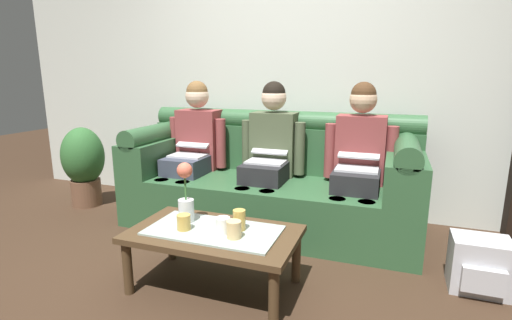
{
  "coord_description": "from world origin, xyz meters",
  "views": [
    {
      "loc": [
        0.95,
        -1.8,
        1.27
      ],
      "look_at": [
        0.0,
        0.82,
        0.64
      ],
      "focal_mm": 26.56,
      "sensor_mm": 36.0,
      "label": 1
    }
  ],
  "objects_px": {
    "flower_vase": "(186,195)",
    "cup_near_left": "(239,220)",
    "potted_plant": "(84,163)",
    "cup_far_left": "(184,222)",
    "couch": "(270,183)",
    "person_left": "(194,144)",
    "person_middle": "(270,150)",
    "person_right": "(359,156)",
    "backpack_right": "(479,265)",
    "cup_far_center": "(234,229)",
    "coffee_table": "(214,238)",
    "cup_near_right": "(223,225)"
  },
  "relations": [
    {
      "from": "couch",
      "to": "person_left",
      "type": "height_order",
      "value": "person_left"
    },
    {
      "from": "couch",
      "to": "cup_near_left",
      "type": "relative_size",
      "value": 19.78
    },
    {
      "from": "person_middle",
      "to": "flower_vase",
      "type": "xyz_separation_m",
      "value": [
        -0.21,
        -1.03,
        -0.11
      ]
    },
    {
      "from": "couch",
      "to": "person_right",
      "type": "height_order",
      "value": "person_right"
    },
    {
      "from": "potted_plant",
      "to": "coffee_table",
      "type": "bearing_deg",
      "value": -26.51
    },
    {
      "from": "person_right",
      "to": "flower_vase",
      "type": "bearing_deg",
      "value": -132.49
    },
    {
      "from": "cup_far_left",
      "to": "potted_plant",
      "type": "relative_size",
      "value": 0.12
    },
    {
      "from": "coffee_table",
      "to": "cup_near_left",
      "type": "distance_m",
      "value": 0.19
    },
    {
      "from": "person_middle",
      "to": "coffee_table",
      "type": "bearing_deg",
      "value": -90.0
    },
    {
      "from": "flower_vase",
      "to": "cup_far_left",
      "type": "xyz_separation_m",
      "value": [
        0.05,
        -0.12,
        -0.13
      ]
    },
    {
      "from": "cup_near_right",
      "to": "potted_plant",
      "type": "xyz_separation_m",
      "value": [
        -1.94,
        0.96,
        0.01
      ]
    },
    {
      "from": "backpack_right",
      "to": "cup_near_right",
      "type": "bearing_deg",
      "value": -159.41
    },
    {
      "from": "flower_vase",
      "to": "cup_near_left",
      "type": "bearing_deg",
      "value": -1.74
    },
    {
      "from": "person_middle",
      "to": "person_right",
      "type": "bearing_deg",
      "value": -0.02
    },
    {
      "from": "person_middle",
      "to": "person_right",
      "type": "relative_size",
      "value": 1.0
    },
    {
      "from": "person_left",
      "to": "person_right",
      "type": "xyz_separation_m",
      "value": [
        1.45,
        -0.0,
        0.0
      ]
    },
    {
      "from": "coffee_table",
      "to": "backpack_right",
      "type": "xyz_separation_m",
      "value": [
        1.5,
        0.51,
        -0.16
      ]
    },
    {
      "from": "flower_vase",
      "to": "cup_far_center",
      "type": "height_order",
      "value": "flower_vase"
    },
    {
      "from": "couch",
      "to": "cup_far_left",
      "type": "xyz_separation_m",
      "value": [
        -0.16,
        -1.15,
        0.05
      ]
    },
    {
      "from": "person_left",
      "to": "cup_far_left",
      "type": "distance_m",
      "value": 1.3
    },
    {
      "from": "person_left",
      "to": "coffee_table",
      "type": "bearing_deg",
      "value": -56.26
    },
    {
      "from": "potted_plant",
      "to": "couch",
      "type": "bearing_deg",
      "value": 4.77
    },
    {
      "from": "couch",
      "to": "person_left",
      "type": "distance_m",
      "value": 0.78
    },
    {
      "from": "person_middle",
      "to": "cup_near_right",
      "type": "xyz_separation_m",
      "value": [
        0.07,
        -1.11,
        -0.24
      ]
    },
    {
      "from": "cup_near_right",
      "to": "cup_far_center",
      "type": "relative_size",
      "value": 0.94
    },
    {
      "from": "cup_far_center",
      "to": "cup_far_left",
      "type": "height_order",
      "value": "cup_far_center"
    },
    {
      "from": "couch",
      "to": "cup_near_right",
      "type": "bearing_deg",
      "value": -86.17
    },
    {
      "from": "person_left",
      "to": "cup_near_left",
      "type": "relative_size",
      "value": 10.03
    },
    {
      "from": "cup_far_left",
      "to": "backpack_right",
      "type": "xyz_separation_m",
      "value": [
        1.66,
        0.57,
        -0.26
      ]
    },
    {
      "from": "person_right",
      "to": "flower_vase",
      "type": "xyz_separation_m",
      "value": [
        -0.94,
        -1.03,
        -0.11
      ]
    },
    {
      "from": "backpack_right",
      "to": "person_middle",
      "type": "bearing_deg",
      "value": 159.0
    },
    {
      "from": "cup_near_right",
      "to": "coffee_table",
      "type": "bearing_deg",
      "value": 159.62
    },
    {
      "from": "potted_plant",
      "to": "person_right",
      "type": "bearing_deg",
      "value": 3.34
    },
    {
      "from": "backpack_right",
      "to": "potted_plant",
      "type": "bearing_deg",
      "value": 172.82
    },
    {
      "from": "coffee_table",
      "to": "cup_near_left",
      "type": "relative_size",
      "value": 8.2
    },
    {
      "from": "person_right",
      "to": "cup_far_left",
      "type": "xyz_separation_m",
      "value": [
        -0.89,
        -1.14,
        -0.24
      ]
    },
    {
      "from": "cup_far_center",
      "to": "coffee_table",
      "type": "bearing_deg",
      "value": 157.24
    },
    {
      "from": "person_middle",
      "to": "cup_near_left",
      "type": "relative_size",
      "value": 10.03
    },
    {
      "from": "cup_far_left",
      "to": "potted_plant",
      "type": "bearing_deg",
      "value": 149.8
    },
    {
      "from": "person_right",
      "to": "potted_plant",
      "type": "relative_size",
      "value": 1.57
    },
    {
      "from": "couch",
      "to": "cup_near_left",
      "type": "height_order",
      "value": "couch"
    },
    {
      "from": "person_right",
      "to": "flower_vase",
      "type": "height_order",
      "value": "person_right"
    },
    {
      "from": "potted_plant",
      "to": "cup_far_left",
      "type": "bearing_deg",
      "value": -30.2
    },
    {
      "from": "couch",
      "to": "cup_near_right",
      "type": "relative_size",
      "value": 25.77
    },
    {
      "from": "couch",
      "to": "person_left",
      "type": "xyz_separation_m",
      "value": [
        -0.72,
        -0.0,
        0.29
      ]
    },
    {
      "from": "cup_near_right",
      "to": "person_right",
      "type": "bearing_deg",
      "value": 59.71
    },
    {
      "from": "cup_far_center",
      "to": "person_middle",
      "type": "bearing_deg",
      "value": 97.97
    },
    {
      "from": "person_left",
      "to": "flower_vase",
      "type": "xyz_separation_m",
      "value": [
        0.51,
        -1.03,
        -0.11
      ]
    },
    {
      "from": "person_right",
      "to": "coffee_table",
      "type": "height_order",
      "value": "person_right"
    },
    {
      "from": "cup_far_center",
      "to": "person_left",
      "type": "bearing_deg",
      "value": 127.55
    }
  ]
}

